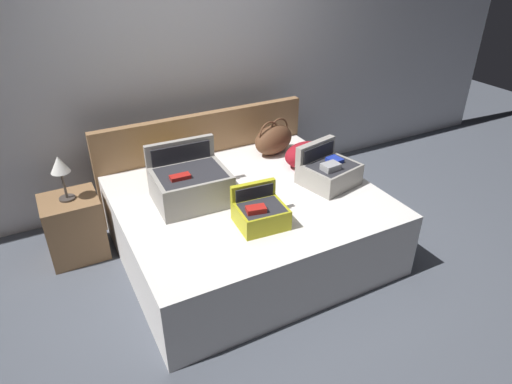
# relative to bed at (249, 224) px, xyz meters

# --- Properties ---
(ground_plane) EXTENTS (12.00, 12.00, 0.00)m
(ground_plane) POSITION_rel_bed_xyz_m (0.00, -0.40, -0.27)
(ground_plane) COLOR #4C515B
(back_wall) EXTENTS (8.00, 0.10, 2.60)m
(back_wall) POSITION_rel_bed_xyz_m (0.00, 1.25, 1.03)
(back_wall) COLOR silver
(back_wall) RESTS_ON ground
(bed) EXTENTS (2.00, 1.76, 0.54)m
(bed) POSITION_rel_bed_xyz_m (0.00, 0.00, 0.00)
(bed) COLOR silver
(bed) RESTS_ON ground
(headboard) EXTENTS (2.04, 0.08, 0.93)m
(headboard) POSITION_rel_bed_xyz_m (0.00, 0.92, 0.19)
(headboard) COLOR olive
(headboard) RESTS_ON ground
(hard_case_large) EXTENTS (0.57, 0.49, 0.43)m
(hard_case_large) POSITION_rel_bed_xyz_m (-0.43, 0.14, 0.42)
(hard_case_large) COLOR gray
(hard_case_large) RESTS_ON bed
(hard_case_medium) EXTENTS (0.49, 0.47, 0.32)m
(hard_case_medium) POSITION_rel_bed_xyz_m (0.68, -0.13, 0.39)
(hard_case_medium) COLOR gray
(hard_case_medium) RESTS_ON bed
(hard_case_small) EXTENTS (0.36, 0.34, 0.27)m
(hard_case_small) POSITION_rel_bed_xyz_m (-0.11, -0.40, 0.37)
(hard_case_small) COLOR gold
(hard_case_small) RESTS_ON bed
(duffel_bag) EXTENTS (0.46, 0.33, 0.33)m
(duffel_bag) POSITION_rel_bed_xyz_m (0.57, 0.60, 0.41)
(duffel_bag) COLOR brown
(duffel_bag) RESTS_ON bed
(pillow_near_headboard) EXTENTS (0.53, 0.31, 0.15)m
(pillow_near_headboard) POSITION_rel_bed_xyz_m (-0.36, 0.63, 0.35)
(pillow_near_headboard) COLOR gold
(pillow_near_headboard) RESTS_ON bed
(pillow_center_head) EXTENTS (0.42, 0.30, 0.22)m
(pillow_center_head) POSITION_rel_bed_xyz_m (0.69, 0.24, 0.38)
(pillow_center_head) COLOR maroon
(pillow_center_head) RESTS_ON bed
(nightstand) EXTENTS (0.44, 0.40, 0.54)m
(nightstand) POSITION_rel_bed_xyz_m (-1.28, 0.63, -0.00)
(nightstand) COLOR olive
(nightstand) RESTS_ON ground
(table_lamp) EXTENTS (0.14, 0.14, 0.37)m
(table_lamp) POSITION_rel_bed_xyz_m (-1.28, 0.63, 0.54)
(table_lamp) COLOR #3F3833
(table_lamp) RESTS_ON nightstand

